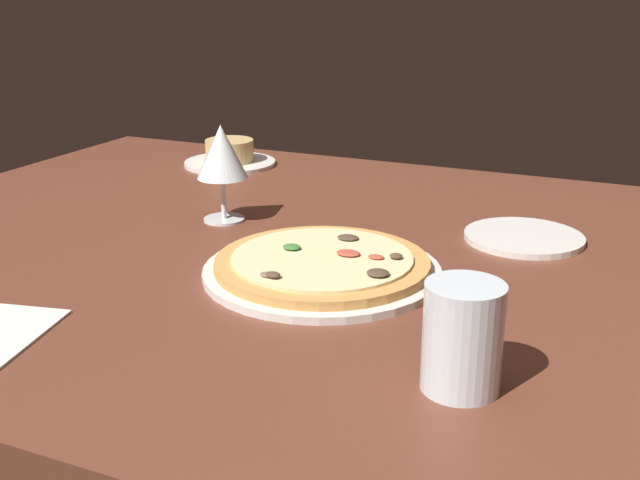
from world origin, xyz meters
The scene contains 6 objects.
dining_table centered at (0.00, 0.00, 2.00)cm, with size 150.00×110.00×4.00cm, color brown.
pizza_main centered at (4.75, -9.30, 5.20)cm, with size 30.94×30.94×3.38cm.
ramekin_on_saucer centered at (-37.25, 39.19, 5.98)cm, with size 18.57×18.57×5.21cm.
wine_glass_far centered at (-18.97, 5.98, 14.68)cm, with size 7.91×7.91×15.31cm.
water_glass centered at (28.24, -30.55, 8.55)cm, with size 7.50×7.50×10.51cm.
side_plate centered at (26.21, 15.40, 4.45)cm, with size 17.34×17.34×0.90cm, color silver.
Camera 1 is at (42.33, -94.80, 40.90)cm, focal length 43.40 mm.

